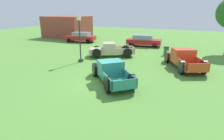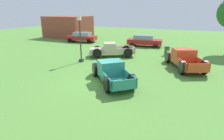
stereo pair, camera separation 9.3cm
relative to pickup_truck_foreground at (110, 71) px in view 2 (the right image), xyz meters
The scene contains 9 objects.
ground_plane 0.98m from the pickup_truck_foreground, 122.48° to the right, with size 80.00×80.00×0.00m, color #548C38.
pickup_truck_foreground is the anchor object (origin of this frame).
pickup_truck_behind_left 7.26m from the pickup_truck_foreground, 54.06° to the left, with size 4.07×5.57×1.62m.
pickup_truck_behind_right 7.51m from the pickup_truck_foreground, 116.54° to the left, with size 5.05×3.82×1.48m.
sedan_distant_a 17.75m from the pickup_truck_foreground, 129.94° to the left, with size 4.81×2.68×1.52m.
sedan_distant_b 14.22m from the pickup_truck_foreground, 96.34° to the left, with size 4.80×2.44×1.54m.
lamp_post_near 6.21m from the pickup_truck_foreground, 143.56° to the left, with size 0.36×0.36×4.35m.
trash_can 10.11m from the pickup_truck_foreground, 77.35° to the left, with size 0.59×0.59×0.95m.
brick_pavilion 24.31m from the pickup_truck_foreground, 133.71° to the left, with size 7.20×5.91×3.70m.
Camera 2 is at (5.97, -11.22, 4.89)m, focal length 31.17 mm.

